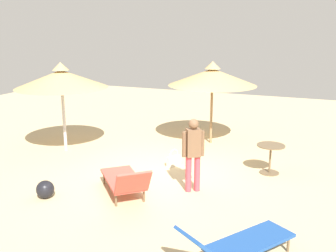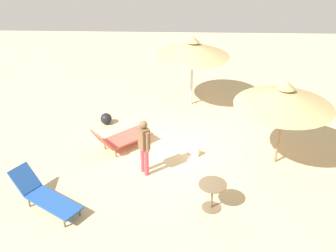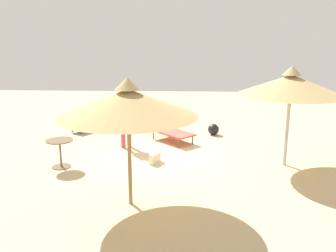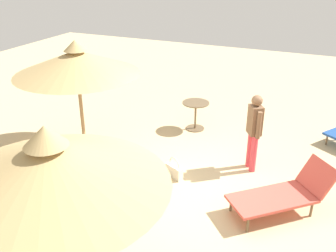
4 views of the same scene
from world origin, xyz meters
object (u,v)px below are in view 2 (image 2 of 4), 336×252
parasol_umbrella_center (285,97)px  lounge_chair_far_left (44,195)px  lounge_chair_back (120,138)px  person_standing_front (144,144)px  side_table_round (212,192)px  handbag (193,150)px  beach_ball (106,119)px  parasol_umbrella_far_right (193,49)px

parasol_umbrella_center → lounge_chair_far_left: bearing=-160.4°
lounge_chair_back → person_standing_front: size_ratio=1.10×
lounge_chair_back → side_table_round: 3.62m
parasol_umbrella_center → lounge_chair_far_left: parasol_umbrella_center is taller
parasol_umbrella_center → handbag: 3.00m
side_table_round → beach_ball: side_table_round is taller
parasol_umbrella_far_right → parasol_umbrella_center: bearing=-57.4°
lounge_chair_far_left → person_standing_front: size_ratio=1.22×
parasol_umbrella_center → lounge_chair_back: 4.78m
parasol_umbrella_far_right → lounge_chair_far_left: (-3.60, -5.75, -1.72)m
lounge_chair_back → side_table_round: lounge_chair_back is taller
parasol_umbrella_center → beach_ball: parasol_umbrella_center is taller
parasol_umbrella_far_right → person_standing_front: (-1.31, -4.29, -1.15)m
handbag → side_table_round: 2.40m
person_standing_front → side_table_round: person_standing_front is taller
lounge_chair_far_left → person_standing_front: bearing=32.4°
parasol_umbrella_far_right → person_standing_front: 4.63m
parasol_umbrella_far_right → side_table_round: (0.40, -5.68, -1.57)m
lounge_chair_back → beach_ball: bearing=114.2°
lounge_chair_far_left → beach_ball: size_ratio=5.25×
beach_ball → parasol_umbrella_center: bearing=-21.8°
lounge_chair_back → beach_ball: size_ratio=4.71×
lounge_chair_back → handbag: (2.13, -0.24, -0.22)m
parasol_umbrella_center → side_table_round: size_ratio=3.67×
lounge_chair_far_left → lounge_chair_back: 3.03m
handbag → beach_ball: 3.31m
lounge_chair_back → side_table_round: (2.53, -2.58, 0.12)m
lounge_chair_far_left → side_table_round: size_ratio=2.75×
lounge_chair_far_left → handbag: (3.60, 2.41, -0.19)m
parasol_umbrella_far_right → person_standing_front: bearing=-107.0°
parasol_umbrella_far_right → lounge_chair_back: parasol_umbrella_far_right is taller
parasol_umbrella_center → lounge_chair_back: (-4.45, 0.54, -1.65)m
lounge_chair_far_left → side_table_round: (4.00, 0.07, 0.15)m
parasol_umbrella_far_right → beach_ball: 3.73m
parasol_umbrella_far_right → parasol_umbrella_center: 4.31m
person_standing_front → handbag: (1.31, 0.95, -0.77)m
parasol_umbrella_center → lounge_chair_far_left: (-5.92, -2.11, -1.68)m
person_standing_front → beach_ball: 3.18m
side_table_round → parasol_umbrella_center: bearing=46.8°
lounge_chair_back → person_standing_front: 1.55m
lounge_chair_back → parasol_umbrella_far_right: bearing=55.5°
lounge_chair_far_left → beach_ball: (0.79, 4.17, -0.16)m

